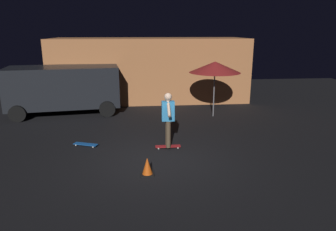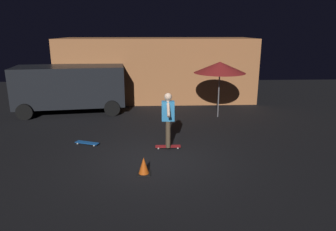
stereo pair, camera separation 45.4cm
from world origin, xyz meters
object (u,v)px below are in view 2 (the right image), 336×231
object	(u,v)px
patio_umbrella	(220,67)
skateboard_ridden	(168,146)
parked_van	(70,86)
traffic_cone	(144,166)
skater	(168,116)
skateboard_spare	(87,143)

from	to	relation	value
patio_umbrella	skateboard_ridden	size ratio (longest dim) A/B	2.95
parked_van	patio_umbrella	xyz separation A→B (m)	(6.32, -1.13, 0.91)
skateboard_ridden	traffic_cone	world-z (taller)	traffic_cone
parked_van	skateboard_ridden	world-z (taller)	parked_van
patio_umbrella	skater	size ratio (longest dim) A/B	1.38
skateboard_ridden	patio_umbrella	bearing A→B (deg)	57.16
patio_umbrella	traffic_cone	world-z (taller)	patio_umbrella
patio_umbrella	skateboard_ridden	distance (m)	4.62
skateboard_spare	traffic_cone	distance (m)	2.90
patio_umbrella	skater	world-z (taller)	patio_umbrella
skateboard_spare	skateboard_ridden	bearing A→B (deg)	-9.52
parked_van	skateboard_spare	distance (m)	4.59
traffic_cone	skateboard_spare	bearing A→B (deg)	130.43
skateboard_ridden	parked_van	bearing A→B (deg)	131.34
traffic_cone	skater	bearing A→B (deg)	68.63
parked_van	patio_umbrella	size ratio (longest dim) A/B	2.09
patio_umbrella	traffic_cone	bearing A→B (deg)	-119.25
patio_umbrella	traffic_cone	distance (m)	6.31
skateboard_spare	patio_umbrella	bearing A→B (deg)	32.39
skateboard_spare	traffic_cone	xyz separation A→B (m)	(1.88, -2.20, 0.16)
skateboard_ridden	skater	size ratio (longest dim) A/B	0.47
parked_van	skateboard_ridden	distance (m)	6.26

